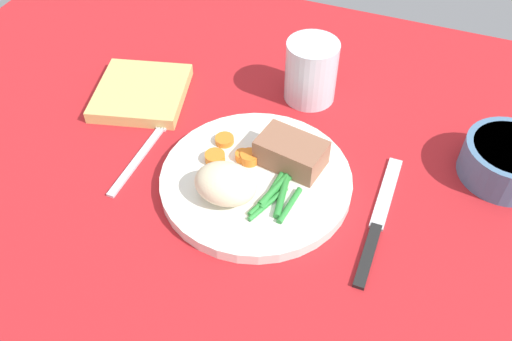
{
  "coord_description": "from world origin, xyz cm",
  "views": [
    {
      "loc": [
        14.97,
        -42.98,
        52.95
      ],
      "look_at": [
        -1.57,
        -0.58,
        4.6
      ],
      "focal_mm": 38.07,
      "sensor_mm": 36.0,
      "label": 1
    }
  ],
  "objects_px": {
    "knife": "(378,221)",
    "salad_bowl": "(508,159)",
    "dinner_plate": "(256,180)",
    "meat_portion": "(291,153)",
    "water_glass": "(311,75)",
    "napkin": "(141,93)",
    "fork": "(143,152)"
  },
  "relations": [
    {
      "from": "meat_portion",
      "to": "fork",
      "type": "bearing_deg",
      "value": -168.2
    },
    {
      "from": "meat_portion",
      "to": "fork",
      "type": "distance_m",
      "value": 0.2
    },
    {
      "from": "fork",
      "to": "salad_bowl",
      "type": "distance_m",
      "value": 0.47
    },
    {
      "from": "fork",
      "to": "water_glass",
      "type": "xyz_separation_m",
      "value": [
        0.17,
        0.19,
        0.04
      ]
    },
    {
      "from": "fork",
      "to": "water_glass",
      "type": "relative_size",
      "value": 1.82
    },
    {
      "from": "knife",
      "to": "water_glass",
      "type": "height_order",
      "value": "water_glass"
    },
    {
      "from": "water_glass",
      "to": "napkin",
      "type": "bearing_deg",
      "value": -158.19
    },
    {
      "from": "knife",
      "to": "salad_bowl",
      "type": "xyz_separation_m",
      "value": [
        0.13,
        0.13,
        0.03
      ]
    },
    {
      "from": "meat_portion",
      "to": "water_glass",
      "type": "distance_m",
      "value": 0.16
    },
    {
      "from": "meat_portion",
      "to": "salad_bowl",
      "type": "xyz_separation_m",
      "value": [
        0.25,
        0.09,
        -0.01
      ]
    },
    {
      "from": "meat_portion",
      "to": "fork",
      "type": "relative_size",
      "value": 0.5
    },
    {
      "from": "salad_bowl",
      "to": "napkin",
      "type": "height_order",
      "value": "salad_bowl"
    },
    {
      "from": "fork",
      "to": "water_glass",
      "type": "distance_m",
      "value": 0.26
    },
    {
      "from": "napkin",
      "to": "meat_portion",
      "type": "bearing_deg",
      "value": -13.99
    },
    {
      "from": "knife",
      "to": "water_glass",
      "type": "distance_m",
      "value": 0.25
    },
    {
      "from": "salad_bowl",
      "to": "meat_portion",
      "type": "bearing_deg",
      "value": -159.76
    },
    {
      "from": "meat_portion",
      "to": "knife",
      "type": "relative_size",
      "value": 0.4
    },
    {
      "from": "fork",
      "to": "water_glass",
      "type": "height_order",
      "value": "water_glass"
    },
    {
      "from": "fork",
      "to": "knife",
      "type": "height_order",
      "value": "knife"
    },
    {
      "from": "water_glass",
      "to": "fork",
      "type": "bearing_deg",
      "value": -131.0
    },
    {
      "from": "meat_portion",
      "to": "salad_bowl",
      "type": "height_order",
      "value": "meat_portion"
    },
    {
      "from": "fork",
      "to": "knife",
      "type": "bearing_deg",
      "value": 4.09
    },
    {
      "from": "knife",
      "to": "napkin",
      "type": "bearing_deg",
      "value": 164.67
    },
    {
      "from": "fork",
      "to": "knife",
      "type": "distance_m",
      "value": 0.32
    },
    {
      "from": "napkin",
      "to": "salad_bowl",
      "type": "bearing_deg",
      "value": 3.49
    },
    {
      "from": "knife",
      "to": "napkin",
      "type": "relative_size",
      "value": 1.56
    },
    {
      "from": "knife",
      "to": "napkin",
      "type": "xyz_separation_m",
      "value": [
        -0.38,
        0.1,
        0.01
      ]
    },
    {
      "from": "dinner_plate",
      "to": "napkin",
      "type": "relative_size",
      "value": 1.81
    },
    {
      "from": "dinner_plate",
      "to": "salad_bowl",
      "type": "height_order",
      "value": "salad_bowl"
    },
    {
      "from": "dinner_plate",
      "to": "salad_bowl",
      "type": "distance_m",
      "value": 0.32
    },
    {
      "from": "water_glass",
      "to": "knife",
      "type": "bearing_deg",
      "value": -53.01
    },
    {
      "from": "fork",
      "to": "knife",
      "type": "relative_size",
      "value": 0.81
    }
  ]
}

